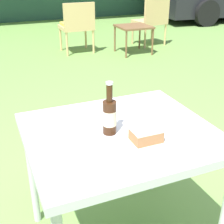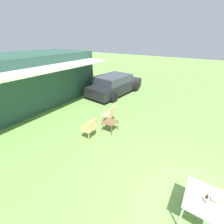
{
  "view_description": "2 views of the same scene",
  "coord_description": "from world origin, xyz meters",
  "px_view_note": "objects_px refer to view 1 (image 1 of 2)",
  "views": [
    {
      "loc": [
        -0.52,
        -1.13,
        1.38
      ],
      "look_at": [
        0.0,
        0.1,
        0.74
      ],
      "focal_mm": 50.0,
      "sensor_mm": 36.0,
      "label": 1
    },
    {
      "loc": [
        -2.61,
        0.52,
        3.61
      ],
      "look_at": [
        1.87,
        3.49,
        0.9
      ],
      "focal_mm": 24.0,
      "sensor_mm": 36.0,
      "label": 2
    }
  ],
  "objects_px": {
    "garden_side_table": "(134,29)",
    "cake_on_plate": "(143,138)",
    "cola_bottle_near": "(109,116)",
    "wicker_chair_plain": "(152,19)",
    "patio_table": "(120,144)",
    "wicker_chair_cushioned": "(77,24)"
  },
  "relations": [
    {
      "from": "wicker_chair_cushioned",
      "to": "cake_on_plate",
      "type": "height_order",
      "value": "wicker_chair_cushioned"
    },
    {
      "from": "wicker_chair_cushioned",
      "to": "patio_table",
      "type": "distance_m",
      "value": 4.07
    },
    {
      "from": "garden_side_table",
      "to": "cake_on_plate",
      "type": "height_order",
      "value": "cake_on_plate"
    },
    {
      "from": "garden_side_table",
      "to": "patio_table",
      "type": "xyz_separation_m",
      "value": [
        -1.83,
        -3.55,
        0.22
      ]
    },
    {
      "from": "wicker_chair_plain",
      "to": "cola_bottle_near",
      "type": "relative_size",
      "value": 3.41
    },
    {
      "from": "cake_on_plate",
      "to": "cola_bottle_near",
      "type": "bearing_deg",
      "value": 124.82
    },
    {
      "from": "wicker_chair_plain",
      "to": "patio_table",
      "type": "distance_m",
      "value": 4.6
    },
    {
      "from": "patio_table",
      "to": "cola_bottle_near",
      "type": "distance_m",
      "value": 0.16
    },
    {
      "from": "wicker_chair_cushioned",
      "to": "patio_table",
      "type": "relative_size",
      "value": 0.98
    },
    {
      "from": "garden_side_table",
      "to": "cola_bottle_near",
      "type": "xyz_separation_m",
      "value": [
        -1.89,
        -3.55,
        0.37
      ]
    },
    {
      "from": "cake_on_plate",
      "to": "cola_bottle_near",
      "type": "relative_size",
      "value": 0.97
    },
    {
      "from": "garden_side_table",
      "to": "cake_on_plate",
      "type": "bearing_deg",
      "value": -115.85
    },
    {
      "from": "garden_side_table",
      "to": "cake_on_plate",
      "type": "relative_size",
      "value": 2.25
    },
    {
      "from": "patio_table",
      "to": "cola_bottle_near",
      "type": "bearing_deg",
      "value": 179.06
    },
    {
      "from": "wicker_chair_plain",
      "to": "wicker_chair_cushioned",
      "type": "bearing_deg",
      "value": -8.99
    },
    {
      "from": "cake_on_plate",
      "to": "wicker_chair_cushioned",
      "type": "bearing_deg",
      "value": 77.05
    },
    {
      "from": "cake_on_plate",
      "to": "cola_bottle_near",
      "type": "xyz_separation_m",
      "value": [
        -0.1,
        0.14,
        0.06
      ]
    },
    {
      "from": "garden_side_table",
      "to": "cola_bottle_near",
      "type": "height_order",
      "value": "cola_bottle_near"
    },
    {
      "from": "garden_side_table",
      "to": "cola_bottle_near",
      "type": "bearing_deg",
      "value": -117.95
    },
    {
      "from": "wicker_chair_cushioned",
      "to": "cola_bottle_near",
      "type": "distance_m",
      "value": 4.09
    },
    {
      "from": "wicker_chair_cushioned",
      "to": "garden_side_table",
      "type": "height_order",
      "value": "wicker_chair_cushioned"
    },
    {
      "from": "wicker_chair_plain",
      "to": "garden_side_table",
      "type": "relative_size",
      "value": 1.57
    }
  ]
}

